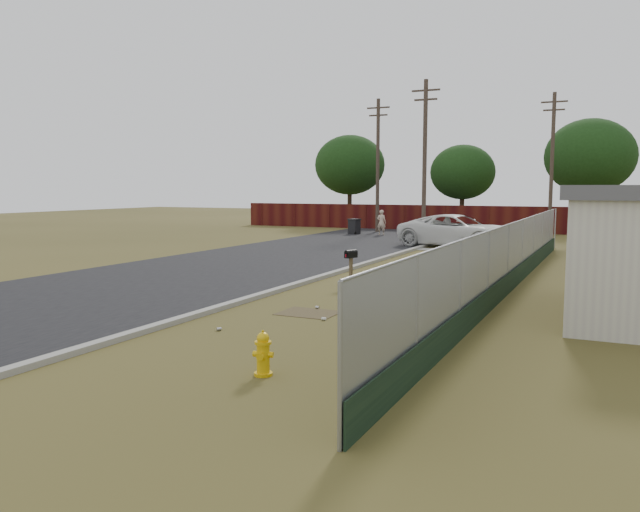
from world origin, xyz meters
The scene contains 12 objects.
ground centered at (0.00, 0.00, 0.00)m, with size 120.00×120.00×0.00m, color brown.
street centered at (-6.76, 8.05, 0.02)m, with size 15.10×60.00×0.12m.
chainlink_fence centered at (3.12, 1.03, 0.80)m, with size 0.10×27.06×2.02m.
privacy_fence centered at (-6.00, 25.00, 0.90)m, with size 30.00×0.12×1.80m, color #47150F.
utility_poles centered at (-3.67, 20.67, 4.69)m, with size 12.60×8.24×9.00m.
horizon_trees centered at (0.84, 23.56, 4.63)m, with size 33.32×31.94×7.78m.
fire_hydrant centered at (0.80, -9.85, 0.35)m, with size 0.36×0.37×0.75m.
mailbox centered at (-1.52, -0.61, 0.89)m, with size 0.30×0.49×1.13m.
pickup_truck centered at (-1.46, 13.48, 0.84)m, with size 2.77×6.02×1.67m, color white.
pedestrian centered at (-7.74, 19.38, 0.82)m, with size 0.60×0.39×1.63m, color #CBB095.
trash_bin centered at (-9.61, 19.34, 0.52)m, with size 0.79×0.86×1.01m.
scattered_litter centered at (0.06, -2.09, 0.04)m, with size 3.47×11.79×0.07m.
Camera 1 is at (5.89, -18.38, 3.05)m, focal length 35.00 mm.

